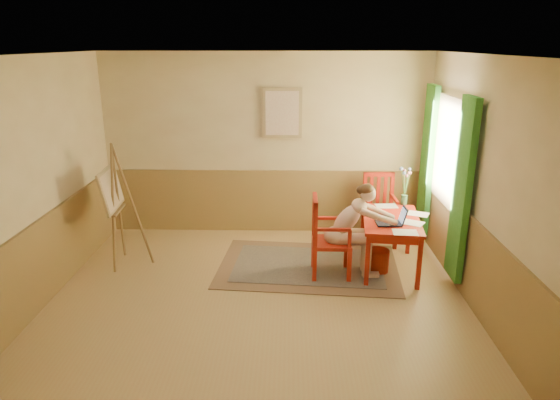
{
  "coord_description": "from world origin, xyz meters",
  "views": [
    {
      "loc": [
        0.37,
        -5.33,
        2.93
      ],
      "look_at": [
        0.25,
        0.55,
        1.05
      ],
      "focal_mm": 31.9,
      "sensor_mm": 36.0,
      "label": 1
    }
  ],
  "objects_px": {
    "figure": "(353,226)",
    "easel": "(114,194)",
    "table": "(391,225)",
    "laptop": "(393,221)",
    "chair_back": "(379,209)",
    "chair_left": "(327,237)"
  },
  "relations": [
    {
      "from": "figure",
      "to": "easel",
      "type": "distance_m",
      "value": 3.18
    },
    {
      "from": "table",
      "to": "figure",
      "type": "height_order",
      "value": "figure"
    },
    {
      "from": "figure",
      "to": "easel",
      "type": "relative_size",
      "value": 0.74
    },
    {
      "from": "table",
      "to": "laptop",
      "type": "bearing_deg",
      "value": -96.41
    },
    {
      "from": "table",
      "to": "chair_back",
      "type": "height_order",
      "value": "chair_back"
    },
    {
      "from": "chair_left",
      "to": "figure",
      "type": "distance_m",
      "value": 0.36
    },
    {
      "from": "chair_back",
      "to": "laptop",
      "type": "bearing_deg",
      "value": -91.72
    },
    {
      "from": "chair_back",
      "to": "figure",
      "type": "bearing_deg",
      "value": -115.08
    },
    {
      "from": "table",
      "to": "easel",
      "type": "bearing_deg",
      "value": 178.49
    },
    {
      "from": "table",
      "to": "easel",
      "type": "height_order",
      "value": "easel"
    },
    {
      "from": "table",
      "to": "chair_left",
      "type": "distance_m",
      "value": 0.88
    },
    {
      "from": "figure",
      "to": "laptop",
      "type": "bearing_deg",
      "value": -1.9
    },
    {
      "from": "chair_left",
      "to": "laptop",
      "type": "distance_m",
      "value": 0.86
    },
    {
      "from": "figure",
      "to": "easel",
      "type": "height_order",
      "value": "easel"
    },
    {
      "from": "chair_back",
      "to": "figure",
      "type": "distance_m",
      "value": 1.27
    },
    {
      "from": "table",
      "to": "chair_left",
      "type": "xyz_separation_m",
      "value": [
        -0.85,
        -0.21,
        -0.1
      ]
    },
    {
      "from": "chair_back",
      "to": "figure",
      "type": "xyz_separation_m",
      "value": [
        -0.53,
        -1.14,
        0.16
      ]
    },
    {
      "from": "laptop",
      "to": "easel",
      "type": "height_order",
      "value": "easel"
    },
    {
      "from": "chair_left",
      "to": "chair_back",
      "type": "bearing_deg",
      "value": 53.16
    },
    {
      "from": "laptop",
      "to": "easel",
      "type": "distance_m",
      "value": 3.67
    },
    {
      "from": "figure",
      "to": "laptop",
      "type": "height_order",
      "value": "figure"
    },
    {
      "from": "table",
      "to": "chair_back",
      "type": "bearing_deg",
      "value": 89.36
    }
  ]
}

